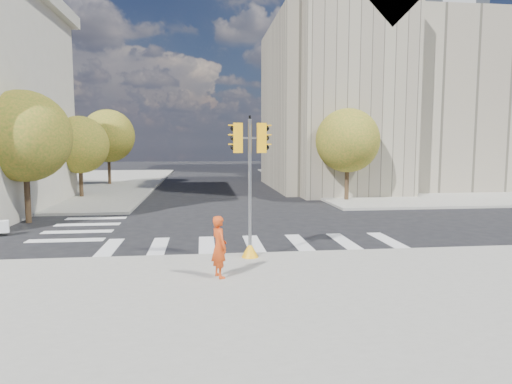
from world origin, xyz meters
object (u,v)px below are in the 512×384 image
lamp_far (298,137)px  traffic_signal (250,198)px  photographer (219,247)px  lamp_near (337,134)px

lamp_far → traffic_signal: size_ratio=1.76×
lamp_far → photographer: lamp_far is taller
lamp_near → traffic_signal: bearing=-114.6°
photographer → lamp_far: bearing=-36.8°
lamp_near → photographer: (-9.60, -20.76, -3.56)m
traffic_signal → photographer: traffic_signal is taller
photographer → lamp_near: bearing=-46.1°
lamp_near → photographer: lamp_near is taller
lamp_far → traffic_signal: 33.78m
traffic_signal → lamp_near: bearing=67.9°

